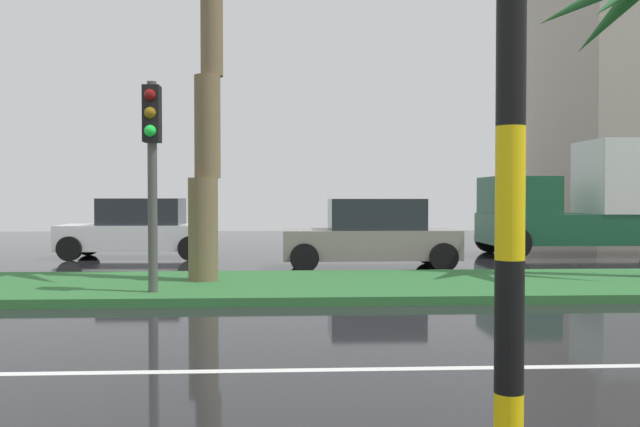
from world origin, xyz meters
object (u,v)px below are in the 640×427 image
traffic_signal_median_right (152,147)px  car_in_traffic_third (372,235)px  box_truck_lead (592,204)px  car_in_traffic_second (139,229)px

traffic_signal_median_right → car_in_traffic_third: traffic_signal_median_right is taller
traffic_signal_median_right → box_truck_lead: size_ratio=0.56×
traffic_signal_median_right → car_in_traffic_third: 6.98m
box_truck_lead → car_in_traffic_third: bearing=24.7°
traffic_signal_median_right → box_truck_lead: (11.52, 8.37, -1.07)m
car_in_traffic_second → box_truck_lead: 13.52m
traffic_signal_median_right → car_in_traffic_third: size_ratio=0.83×
traffic_signal_median_right → box_truck_lead: 14.28m
car_in_traffic_second → car_in_traffic_third: bearing=154.1°
car_in_traffic_third → box_truck_lead: 7.86m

